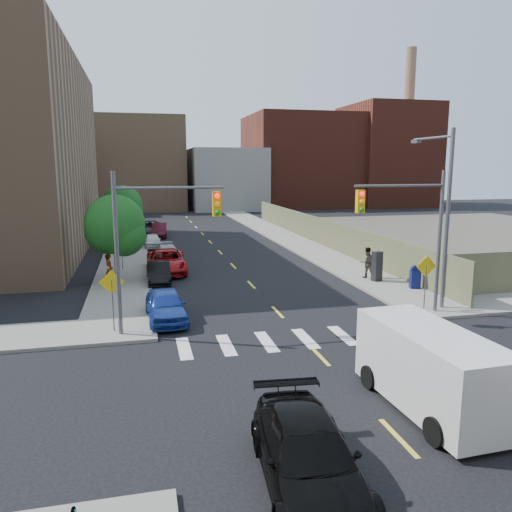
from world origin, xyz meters
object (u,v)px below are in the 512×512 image
parked_car_blue (166,305)px  payphone (377,266)px  black_sedan (308,456)px  parked_car_grey (150,228)px  parked_car_black (159,273)px  parked_car_silver (167,253)px  parked_car_maroon (159,230)px  pedestrian_west (109,270)px  parked_car_white (152,241)px  pedestrian_east (367,262)px  cargo_van (427,366)px  parked_car_red (166,261)px  mailbox (415,277)px

parked_car_blue → payphone: 14.02m
parked_car_blue → black_sedan: black_sedan is taller
black_sedan → payphone: bearing=64.1°
parked_car_blue → parked_car_grey: parked_car_blue is taller
parked_car_black → parked_car_silver: size_ratio=0.90×
parked_car_maroon → parked_car_black: bearing=-89.1°
black_sedan → pedestrian_west: 20.94m
payphone → pedestrian_west: pedestrian_west is taller
parked_car_white → black_sedan: black_sedan is taller
parked_car_grey → pedestrian_east: size_ratio=2.73×
parked_car_silver → cargo_van: bearing=-81.6°
pedestrian_west → parked_car_maroon: bearing=-30.2°
payphone → pedestrian_west: bearing=157.5°
parked_car_black → parked_car_grey: bearing=90.4°
parked_car_grey → pedestrian_west: 23.60m
parked_car_blue → parked_car_red: bearing=84.0°
mailbox → parked_car_red: bearing=159.7°
parked_car_red → mailbox: 16.19m
mailbox → payphone: bearing=131.1°
parked_car_white → parked_car_maroon: (0.90, 6.64, 0.07)m
black_sedan → pedestrian_east: bearing=65.9°
parked_car_blue → mailbox: (14.49, 2.52, 0.06)m
payphone → black_sedan: bearing=-135.4°
parked_car_maroon → pedestrian_east: pedestrian_east is taller
parked_car_grey → pedestrian_east: 27.83m
black_sedan → cargo_van: (4.73, 2.84, 0.54)m
parked_car_blue → parked_car_maroon: size_ratio=1.03×
cargo_van → pedestrian_east: 17.22m
parked_car_white → pedestrian_west: pedestrian_west is taller
parked_car_white → pedestrian_west: 15.27m
parked_car_red → parked_car_silver: (0.30, 4.23, -0.15)m
parked_car_white → payphone: payphone is taller
parked_car_blue → pedestrian_east: pedestrian_east is taller
parked_car_red → pedestrian_east: 13.37m
parked_car_maroon → pedestrian_east: size_ratio=2.18×
parked_car_black → parked_car_white: 14.06m
pedestrian_east → mailbox: bearing=120.4°
parked_car_white → pedestrian_west: size_ratio=1.87×
parked_car_blue → parked_car_maroon: (0.90, 28.61, -0.05)m
pedestrian_west → parked_car_black: bearing=-92.6°
cargo_van → parked_car_grey: bearing=97.5°
cargo_van → pedestrian_west: 20.11m
payphone → pedestrian_east: 1.05m
parked_car_white → parked_car_red: bearing=-90.3°
black_sedan → parked_car_blue: bearing=105.3°
parked_car_blue → parked_car_silver: 15.15m
parked_car_black → parked_car_maroon: bearing=87.9°
parked_car_silver → payphone: 16.05m
black_sedan → pedestrian_east: (10.54, 19.05, 0.37)m
parked_car_maroon → mailbox: bearing=-59.1°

